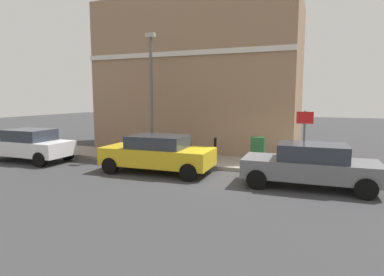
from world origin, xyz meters
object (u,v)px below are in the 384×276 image
(bollard_near_cabinet, at_px, (215,148))
(car_grey, at_px, (310,165))
(lamppost, at_px, (151,90))
(bollard_far_kerb, at_px, (171,149))
(utility_cabinet, at_px, (258,152))
(car_yellow, at_px, (158,153))
(street_sign, at_px, (304,132))
(car_white, at_px, (30,145))

(bollard_near_cabinet, bearing_deg, car_grey, -121.72)
(lamppost, bearing_deg, bollard_far_kerb, -121.44)
(utility_cabinet, bearing_deg, car_yellow, 123.70)
(street_sign, bearing_deg, bollard_near_cabinet, 76.26)
(utility_cabinet, distance_m, lamppost, 5.67)
(car_grey, distance_m, utility_cabinet, 3.19)
(bollard_near_cabinet, bearing_deg, bollard_far_kerb, 118.11)
(bollard_near_cabinet, distance_m, lamppost, 4.06)
(car_grey, xyz_separation_m, lamppost, (2.41, 7.14, 2.55))
(car_yellow, height_order, street_sign, street_sign)
(car_yellow, bearing_deg, bollard_far_kerb, -86.37)
(utility_cabinet, distance_m, bollard_far_kerb, 3.73)
(car_grey, bearing_deg, utility_cabinet, -49.82)
(car_yellow, height_order, bollard_far_kerb, car_yellow)
(bollard_near_cabinet, bearing_deg, lamppost, 91.39)
(utility_cabinet, relative_size, bollard_far_kerb, 1.11)
(utility_cabinet, xyz_separation_m, lamppost, (0.02, 5.02, 2.62))
(bollard_near_cabinet, relative_size, bollard_far_kerb, 1.00)
(bollard_near_cabinet, relative_size, street_sign, 0.45)
(car_grey, relative_size, car_yellow, 0.98)
(car_yellow, relative_size, utility_cabinet, 3.81)
(bollard_near_cabinet, distance_m, street_sign, 3.97)
(car_yellow, relative_size, bollard_near_cabinet, 4.22)
(car_grey, xyz_separation_m, street_sign, (1.57, 0.28, 0.91))
(bollard_far_kerb, height_order, street_sign, street_sign)
(utility_cabinet, bearing_deg, lamppost, 89.72)
(car_yellow, distance_m, bollard_near_cabinet, 2.91)
(car_white, bearing_deg, car_yellow, -178.54)
(car_grey, xyz_separation_m, bollard_far_kerb, (1.56, 5.75, -0.05))
(utility_cabinet, height_order, bollard_near_cabinet, utility_cabinet)
(street_sign, bearing_deg, car_white, 97.93)
(bollard_far_kerb, distance_m, lamppost, 3.07)
(car_white, relative_size, street_sign, 1.76)
(car_grey, bearing_deg, lamppost, -20.07)
(utility_cabinet, distance_m, bollard_near_cabinet, 1.90)
(car_white, relative_size, lamppost, 0.71)
(car_white, bearing_deg, utility_cabinet, -165.98)
(street_sign, distance_m, lamppost, 7.11)
(car_white, bearing_deg, street_sign, -171.87)
(car_yellow, xyz_separation_m, car_white, (-0.14, 6.57, -0.01))
(bollard_near_cabinet, height_order, bollard_far_kerb, same)
(car_white, bearing_deg, lamppost, -153.42)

